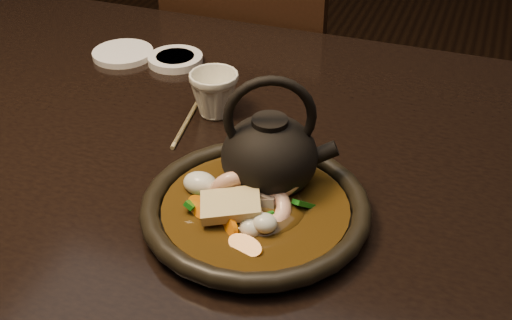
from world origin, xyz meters
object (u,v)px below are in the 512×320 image
(chair, at_px, (260,101))
(plate, at_px, (256,209))
(tea_cup, at_px, (214,93))
(table, at_px, (140,162))
(teapot, at_px, (270,153))

(chair, relative_size, plate, 2.93)
(plate, distance_m, tea_cup, 0.28)
(table, height_order, teapot, teapot)
(table, xyz_separation_m, chair, (-0.01, 0.60, -0.20))
(plate, relative_size, teapot, 1.71)
(plate, height_order, tea_cup, tea_cup)
(tea_cup, bearing_deg, table, -146.89)
(chair, bearing_deg, plate, 111.90)
(teapot, bearing_deg, plate, -111.56)
(plate, bearing_deg, tea_cup, 124.33)
(tea_cup, relative_size, teapot, 0.46)
(plate, bearing_deg, table, 149.50)
(chair, distance_m, teapot, 0.82)
(chair, height_order, teapot, teapot)
(chair, bearing_deg, tea_cup, 104.51)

